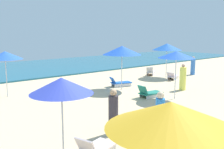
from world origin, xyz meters
TOP-DOWN VIEW (x-y plane):
  - ocean at (0.00, 24.00)m, footprint 60.00×12.00m
  - umbrella_0 at (7.62, 12.37)m, footprint 2.31×2.31m
  - lounge_chair_0_0 at (7.45, 13.88)m, footprint 1.48×1.24m
  - lounge_chair_0_1 at (7.20, 11.39)m, footprint 1.41×0.97m
  - umbrella_1 at (-5.66, 5.36)m, footprint 1.80×1.80m
  - lounge_chair_1_1 at (-4.89, 4.84)m, footprint 1.40×0.99m
  - umbrella_3 at (-5.46, 1.71)m, footprint 2.42×2.42m
  - umbrella_4 at (1.86, 11.27)m, footprint 2.42×2.42m
  - lounge_chair_4_0 at (2.41, 12.06)m, footprint 1.55×0.99m
  - umbrella_5 at (2.54, 7.64)m, footprint 1.97×1.97m
  - lounge_chair_5_0 at (1.74, 8.76)m, footprint 1.49×0.78m
  - umbrella_6 at (-4.40, 14.01)m, footprint 1.93×1.93m
  - beachgoer_1 at (-2.61, 4.34)m, footprint 0.39×0.39m
  - beachgoer_2 at (-3.32, 5.89)m, footprint 0.50×0.50m
  - beachgoer_3 at (10.39, 11.76)m, footprint 0.51×0.51m
  - beachgoer_4 at (4.74, 8.72)m, footprint 0.41×0.41m

SIDE VIEW (x-z plane):
  - ocean at x=0.00m, z-range 0.00..0.12m
  - lounge_chair_4_0 at x=2.41m, z-range -0.08..0.58m
  - lounge_chair_0_1 at x=7.20m, z-range -0.07..0.56m
  - lounge_chair_5_0 at x=1.74m, z-range -0.12..0.61m
  - lounge_chair_0_0 at x=7.45m, z-range -0.11..0.65m
  - lounge_chair_1_1 at x=-4.89m, z-range -0.09..0.66m
  - beachgoer_3 at x=10.39m, z-range -0.06..1.50m
  - beachgoer_4 at x=4.74m, z-range -0.07..1.59m
  - beachgoer_2 at x=-3.32m, z-range -0.05..1.61m
  - beachgoer_1 at x=-2.61m, z-range -0.03..1.72m
  - umbrella_1 at x=-5.66m, z-range 0.98..3.40m
  - umbrella_3 at x=-5.46m, z-range 0.97..3.42m
  - umbrella_6 at x=-4.40m, z-range 1.07..3.64m
  - umbrella_5 at x=2.54m, z-range 1.12..3.75m
  - umbrella_0 at x=7.62m, z-range 1.09..3.80m
  - umbrella_4 at x=1.86m, z-range 1.11..3.88m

